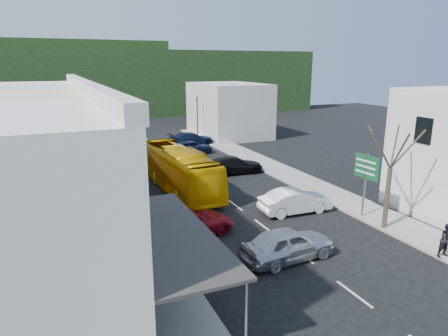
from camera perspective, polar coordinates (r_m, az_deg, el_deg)
ground at (r=24.47m, az=5.64°, el=-8.27°), size 120.00×120.00×0.00m
sidewalk_left at (r=31.31m, az=-15.73°, el=-3.44°), size 3.00×52.00×0.15m
sidewalk_right at (r=36.23m, az=8.41°, el=-0.59°), size 3.00×52.00×0.15m
shopfront_row at (r=25.29m, az=-25.97°, el=0.58°), size 8.25×30.00×8.00m
distant_block_left at (r=47.10m, az=-24.36°, el=5.42°), size 8.00×10.00×6.00m
distant_block_right at (r=54.66m, az=0.62°, el=8.34°), size 8.00×12.00×7.00m
hillside at (r=85.32m, az=-17.27°, el=12.14°), size 80.00×26.00×14.00m
bus at (r=30.94m, az=-6.49°, el=-0.34°), size 3.03×11.70×3.10m
car_silver at (r=20.46m, az=9.08°, el=-11.02°), size 4.53×2.13×1.40m
car_white at (r=26.65m, az=10.13°, el=-4.87°), size 4.46×1.96×1.40m
car_red at (r=23.09m, az=-4.62°, el=-7.81°), size 4.75×2.30×1.40m
car_black_near at (r=35.57m, az=1.40°, el=0.32°), size 4.55×1.96×1.40m
car_navy_mid at (r=43.23m, az=-4.76°, el=2.85°), size 4.55×2.21×1.40m
car_navy_far at (r=48.17m, az=-4.68°, el=4.07°), size 4.63×2.18×1.40m
pedestrian_left at (r=24.16m, az=-13.98°, el=-6.41°), size 0.48×0.65×1.70m
pedestrian_right at (r=22.92m, az=29.30°, el=-9.10°), size 0.75×0.53×1.70m
direction_sign at (r=26.38m, az=19.44°, el=-2.49°), size 0.42×1.92×4.21m
street_tree at (r=24.56m, az=22.66°, el=-0.06°), size 3.89×3.89×7.49m
traffic_signal at (r=51.50m, az=-3.83°, el=7.09°), size 1.32×1.49×5.51m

